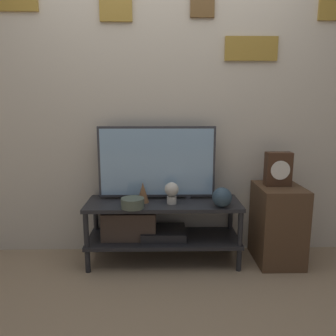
{
  "coord_description": "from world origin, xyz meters",
  "views": [
    {
      "loc": [
        -0.01,
        -2.3,
        1.28
      ],
      "look_at": [
        0.04,
        0.25,
        0.79
      ],
      "focal_mm": 35.0,
      "sensor_mm": 36.0,
      "label": 1
    }
  ],
  "objects_px": {
    "television": "(157,162)",
    "vase_round_glass": "(222,197)",
    "decorative_bust": "(172,191)",
    "mantel_clock": "(278,169)",
    "vase_slim_bronze": "(143,192)",
    "vase_wide_bowl": "(133,203)"
  },
  "relations": [
    {
      "from": "television",
      "to": "vase_wide_bowl",
      "type": "height_order",
      "value": "television"
    },
    {
      "from": "television",
      "to": "vase_slim_bronze",
      "type": "height_order",
      "value": "television"
    },
    {
      "from": "vase_slim_bronze",
      "to": "television",
      "type": "bearing_deg",
      "value": 42.79
    },
    {
      "from": "television",
      "to": "vase_slim_bronze",
      "type": "xyz_separation_m",
      "value": [
        -0.11,
        -0.1,
        -0.23
      ]
    },
    {
      "from": "vase_round_glass",
      "to": "vase_wide_bowl",
      "type": "height_order",
      "value": "vase_round_glass"
    },
    {
      "from": "vase_round_glass",
      "to": "mantel_clock",
      "type": "xyz_separation_m",
      "value": [
        0.48,
        0.15,
        0.19
      ]
    },
    {
      "from": "vase_wide_bowl",
      "to": "decorative_bust",
      "type": "xyz_separation_m",
      "value": [
        0.3,
        0.1,
        0.06
      ]
    },
    {
      "from": "television",
      "to": "vase_round_glass",
      "type": "xyz_separation_m",
      "value": [
        0.5,
        -0.23,
        -0.23
      ]
    },
    {
      "from": "vase_slim_bronze",
      "to": "mantel_clock",
      "type": "xyz_separation_m",
      "value": [
        1.09,
        0.02,
        0.18
      ]
    },
    {
      "from": "vase_wide_bowl",
      "to": "decorative_bust",
      "type": "relative_size",
      "value": 1.03
    },
    {
      "from": "mantel_clock",
      "to": "decorative_bust",
      "type": "bearing_deg",
      "value": -175.65
    },
    {
      "from": "vase_wide_bowl",
      "to": "mantel_clock",
      "type": "xyz_separation_m",
      "value": [
        1.16,
        0.17,
        0.23
      ]
    },
    {
      "from": "decorative_bust",
      "to": "mantel_clock",
      "type": "bearing_deg",
      "value": 4.35
    },
    {
      "from": "vase_slim_bronze",
      "to": "decorative_bust",
      "type": "xyz_separation_m",
      "value": [
        0.23,
        -0.04,
        0.02
      ]
    },
    {
      "from": "vase_slim_bronze",
      "to": "mantel_clock",
      "type": "distance_m",
      "value": 1.1
    },
    {
      "from": "vase_wide_bowl",
      "to": "mantel_clock",
      "type": "bearing_deg",
      "value": 8.24
    },
    {
      "from": "vase_round_glass",
      "to": "mantel_clock",
      "type": "bearing_deg",
      "value": 18.02
    },
    {
      "from": "mantel_clock",
      "to": "vase_round_glass",
      "type": "bearing_deg",
      "value": -161.98
    },
    {
      "from": "television",
      "to": "vase_round_glass",
      "type": "height_order",
      "value": "television"
    },
    {
      "from": "television",
      "to": "vase_slim_bronze",
      "type": "bearing_deg",
      "value": -137.21
    },
    {
      "from": "vase_wide_bowl",
      "to": "decorative_bust",
      "type": "distance_m",
      "value": 0.32
    },
    {
      "from": "decorative_bust",
      "to": "mantel_clock",
      "type": "xyz_separation_m",
      "value": [
        0.86,
        0.07,
        0.16
      ]
    }
  ]
}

